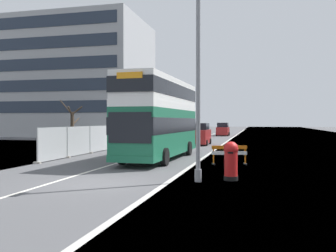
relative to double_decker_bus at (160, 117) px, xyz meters
The scene contains 12 objects.
ground 9.65m from the double_decker_bus, 86.99° to the right, with size 140.00×280.00×0.10m.
double_decker_bus is the anchor object (origin of this frame).
lamppost_foreground 9.00m from the double_decker_bus, 64.97° to the right, with size 0.29×0.70×8.25m.
red_pillar_postbox 9.14m from the double_decker_bus, 55.61° to the right, with size 0.62×0.62×1.63m.
roadworks_barrier 5.39m from the double_decker_bus, 23.18° to the right, with size 1.99×0.90×1.08m.
construction_site_fence 11.39m from the double_decker_bus, 123.64° to the left, with size 0.44×27.40×2.13m.
car_oncoming_near 14.48m from the double_decker_bus, 88.61° to the left, with size 2.02×4.49×2.24m.
car_receding_mid 23.00m from the double_decker_bus, 99.64° to the left, with size 2.03×3.85×2.27m.
car_receding_far 30.09m from the double_decker_bus, 96.99° to the left, with size 2.02×4.27×2.21m.
car_far_side 37.70m from the double_decker_bus, 89.08° to the left, with size 2.04×4.40×2.16m.
bare_tree_far_verge_near 22.08m from the double_decker_bus, 133.03° to the left, with size 2.59×2.43×4.94m.
backdrop_office_block 42.97m from the double_decker_bus, 130.18° to the left, with size 31.22×16.17×18.66m.
Camera 1 is at (6.24, -13.47, 2.50)m, focal length 38.95 mm.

